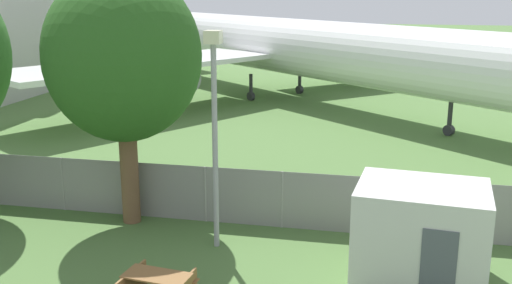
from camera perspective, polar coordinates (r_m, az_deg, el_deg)
perimeter_fence at (r=19.71m, az=-4.86°, el=-4.98°), size 56.07×0.07×1.88m
airplane at (r=40.65m, az=3.22°, el=9.01°), size 37.23×32.83×10.98m
portable_cabin at (r=16.37m, az=15.38°, el=-8.37°), size 3.56×2.89×2.57m
tree_near_hangar at (r=19.07m, az=-12.55°, el=7.91°), size 4.86×4.86×8.13m
light_mast at (r=16.98m, az=-3.97°, el=2.55°), size 0.44×0.44×6.37m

